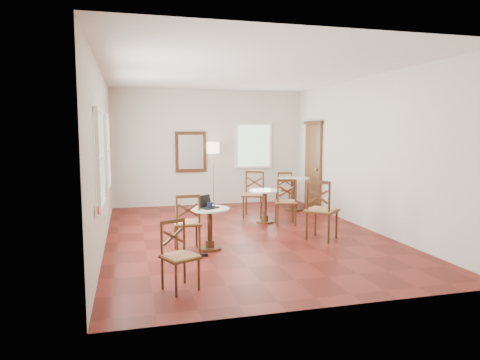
% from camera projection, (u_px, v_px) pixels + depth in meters
% --- Properties ---
extents(ground, '(7.00, 7.00, 0.00)m').
position_uv_depth(ground, '(244.00, 234.00, 8.13)').
color(ground, '#5E1510').
rests_on(ground, ground).
extents(room_shell, '(5.02, 7.02, 3.01)m').
position_uv_depth(room_shell, '(237.00, 134.00, 8.16)').
color(room_shell, beige).
rests_on(room_shell, ground).
extents(cafe_table_near, '(0.65, 0.65, 0.69)m').
position_uv_depth(cafe_table_near, '(210.00, 224.00, 7.05)').
color(cafe_table_near, '#442611').
rests_on(cafe_table_near, ground).
extents(cafe_table_mid, '(0.66, 0.66, 0.70)m').
position_uv_depth(cafe_table_mid, '(265.00, 202.00, 9.13)').
color(cafe_table_mid, '#442611').
rests_on(cafe_table_mid, ground).
extents(cafe_table_back, '(0.76, 0.76, 0.81)m').
position_uv_depth(cafe_table_back, '(294.00, 190.00, 10.55)').
color(cafe_table_back, '#442611').
rests_on(cafe_table_back, ground).
extents(chair_near_a, '(0.44, 0.44, 0.94)m').
position_uv_depth(chair_near_a, '(187.00, 223.00, 6.94)').
color(chair_near_a, '#442611').
rests_on(chair_near_a, ground).
extents(chair_near_b, '(0.52, 0.52, 0.85)m').
position_uv_depth(chair_near_b, '(179.00, 256.00, 5.27)').
color(chair_near_b, '#442611').
rests_on(chair_near_b, ground).
extents(chair_mid_a, '(0.54, 0.54, 0.97)m').
position_uv_depth(chair_mid_a, '(286.00, 202.00, 8.92)').
color(chair_mid_a, '#442611').
rests_on(chair_mid_a, ground).
extents(chair_mid_b, '(0.71, 0.71, 1.08)m').
position_uv_depth(chair_mid_b, '(321.00, 210.00, 7.68)').
color(chair_mid_b, '#442611').
rests_on(chair_mid_b, ground).
extents(chair_back_a, '(0.50, 0.50, 0.90)m').
position_uv_depth(chair_back_a, '(284.00, 189.00, 11.09)').
color(chair_back_a, '#442611').
rests_on(chair_back_a, ground).
extents(chair_back_b, '(0.63, 0.63, 1.04)m').
position_uv_depth(chair_back_b, '(254.00, 194.00, 9.76)').
color(chair_back_b, '#442611').
rests_on(chair_back_b, ground).
extents(floor_lamp, '(0.32, 0.32, 1.66)m').
position_uv_depth(floor_lamp, '(213.00, 152.00, 11.00)').
color(floor_lamp, '#BF8C3F').
rests_on(floor_lamp, ground).
extents(laptop, '(0.37, 0.36, 0.20)m').
position_uv_depth(laptop, '(207.00, 205.00, 7.04)').
color(laptop, black).
rests_on(laptop, cafe_table_near).
extents(mouse, '(0.10, 0.06, 0.03)m').
position_uv_depth(mouse, '(208.00, 207.00, 7.02)').
color(mouse, black).
rests_on(mouse, cafe_table_near).
extents(navy_mug, '(0.12, 0.08, 0.09)m').
position_uv_depth(navy_mug, '(210.00, 205.00, 7.03)').
color(navy_mug, '#101337').
rests_on(navy_mug, cafe_table_near).
extents(water_glass, '(0.06, 0.06, 0.10)m').
position_uv_depth(water_glass, '(209.00, 205.00, 7.02)').
color(water_glass, white).
rests_on(water_glass, cafe_table_near).
extents(power_adapter, '(0.11, 0.07, 0.05)m').
position_uv_depth(power_adapter, '(204.00, 255.00, 6.70)').
color(power_adapter, black).
rests_on(power_adapter, ground).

